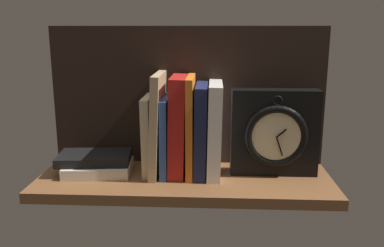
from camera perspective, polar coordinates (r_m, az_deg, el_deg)
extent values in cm
cube|color=brown|center=(101.76, -1.05, -8.09)|extent=(71.85, 24.97, 2.50)
cube|color=black|center=(108.10, -0.64, 3.85)|extent=(71.85, 1.20, 36.27)
cube|color=beige|center=(102.46, -6.06, -1.59)|extent=(2.16, 12.59, 19.37)
cube|color=tan|center=(101.44, -4.84, -0.05)|extent=(3.01, 16.10, 25.10)
cube|color=#2D4C8E|center=(101.88, -3.64, -1.64)|extent=(1.83, 14.92, 19.30)
cube|color=red|center=(100.96, -1.93, -0.29)|extent=(4.48, 13.98, 24.41)
cube|color=orange|center=(100.73, -0.19, -0.29)|extent=(1.68, 15.38, 24.38)
cube|color=#192147|center=(100.87, 1.27, -0.87)|extent=(3.25, 15.12, 22.41)
cube|color=silver|center=(100.77, 3.18, -0.78)|extent=(3.57, 15.92, 22.83)
cube|color=black|center=(102.58, 11.43, -1.21)|extent=(21.27, 5.22, 21.27)
torus|color=black|center=(99.77, 11.67, -1.79)|extent=(15.32, 1.88, 15.32)
cylinder|color=beige|center=(99.77, 11.67, -1.79)|extent=(12.36, 0.60, 12.36)
cube|color=black|center=(99.22, 12.39, -1.32)|extent=(2.47, 0.30, 2.21)
cube|color=black|center=(100.03, 12.11, -3.13)|extent=(1.92, 0.30, 4.65)
torus|color=black|center=(98.31, 11.87, 3.15)|extent=(2.44, 0.44, 2.44)
cube|color=beige|center=(106.19, -12.90, -6.05)|extent=(17.06, 13.10, 2.58)
cube|color=black|center=(106.41, -13.46, -4.69)|extent=(18.83, 12.53, 2.20)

